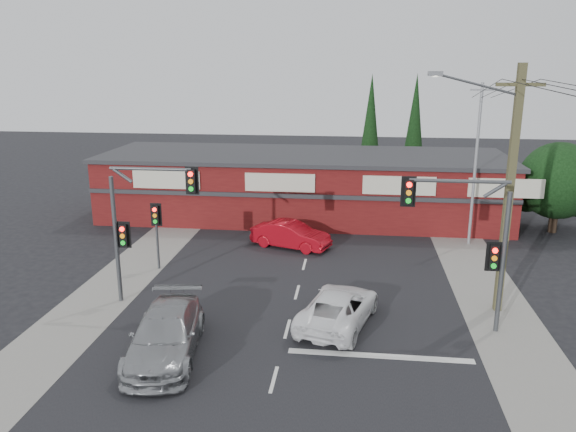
# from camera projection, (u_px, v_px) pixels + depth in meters

# --- Properties ---
(ground) EXTENTS (120.00, 120.00, 0.00)m
(ground) POSITION_uv_depth(u_px,v_px,m) (287.00, 331.00, 21.60)
(ground) COLOR black
(ground) RESTS_ON ground
(road_strip) EXTENTS (14.00, 70.00, 0.01)m
(road_strip) POSITION_uv_depth(u_px,v_px,m) (300.00, 283.00, 26.38)
(road_strip) COLOR black
(road_strip) RESTS_ON ground
(verge_left) EXTENTS (3.00, 70.00, 0.02)m
(verge_left) POSITION_uv_depth(u_px,v_px,m) (127.00, 275.00, 27.36)
(verge_left) COLOR gray
(verge_left) RESTS_ON ground
(verge_right) EXTENTS (3.00, 70.00, 0.02)m
(verge_right) POSITION_uv_depth(u_px,v_px,m) (486.00, 291.00, 25.40)
(verge_right) COLOR gray
(verge_right) RESTS_ON ground
(stop_line) EXTENTS (6.50, 0.35, 0.01)m
(stop_line) POSITION_uv_depth(u_px,v_px,m) (380.00, 356.00, 19.75)
(stop_line) COLOR silver
(stop_line) RESTS_ON ground
(white_suv) EXTENTS (3.54, 5.46, 1.40)m
(white_suv) POSITION_uv_depth(u_px,v_px,m) (338.00, 307.00, 22.04)
(white_suv) COLOR white
(white_suv) RESTS_ON ground
(silver_suv) EXTENTS (3.01, 5.82, 1.61)m
(silver_suv) POSITION_uv_depth(u_px,v_px,m) (166.00, 334.00, 19.63)
(silver_suv) COLOR #949699
(silver_suv) RESTS_ON ground
(red_sedan) EXTENTS (4.69, 2.94, 1.46)m
(red_sedan) POSITION_uv_depth(u_px,v_px,m) (291.00, 235.00, 31.24)
(red_sedan) COLOR #A70A15
(red_sedan) RESTS_ON ground
(lane_dashes) EXTENTS (0.12, 45.25, 0.01)m
(lane_dashes) POSITION_uv_depth(u_px,v_px,m) (297.00, 292.00, 25.26)
(lane_dashes) COLOR silver
(lane_dashes) RESTS_ON ground
(shop_building) EXTENTS (27.30, 8.40, 4.22)m
(shop_building) POSITION_uv_depth(u_px,v_px,m) (303.00, 185.00, 37.41)
(shop_building) COLOR #531011
(shop_building) RESTS_ON ground
(tree_cluster) EXTENTS (5.90, 5.10, 5.50)m
(tree_cluster) POSITION_uv_depth(u_px,v_px,m) (558.00, 184.00, 33.92)
(tree_cluster) COLOR #2D2116
(tree_cluster) RESTS_ON ground
(conifer_near) EXTENTS (1.80, 1.80, 9.25)m
(conifer_near) POSITION_uv_depth(u_px,v_px,m) (371.00, 124.00, 42.73)
(conifer_near) COLOR #2D2116
(conifer_near) RESTS_ON ground
(conifer_far) EXTENTS (1.80, 1.80, 9.25)m
(conifer_far) POSITION_uv_depth(u_px,v_px,m) (415.00, 122.00, 44.24)
(conifer_far) COLOR #2D2116
(conifer_far) RESTS_ON ground
(traffic_mast_left) EXTENTS (3.77, 0.27, 5.97)m
(traffic_mast_left) POSITION_uv_depth(u_px,v_px,m) (139.00, 214.00, 23.22)
(traffic_mast_left) COLOR #47494C
(traffic_mast_left) RESTS_ON ground
(traffic_mast_right) EXTENTS (3.96, 0.27, 5.97)m
(traffic_mast_right) POSITION_uv_depth(u_px,v_px,m) (474.00, 232.00, 20.72)
(traffic_mast_right) COLOR #47494C
(traffic_mast_right) RESTS_ON ground
(pedestal_signal) EXTENTS (0.55, 0.27, 3.38)m
(pedestal_signal) POSITION_uv_depth(u_px,v_px,m) (156.00, 223.00, 27.54)
(pedestal_signal) COLOR #47494C
(pedestal_signal) RESTS_ON ground
(utility_pole) EXTENTS (4.38, 0.59, 10.00)m
(utility_pole) POSITION_uv_depth(u_px,v_px,m) (507.00, 184.00, 22.07)
(utility_pole) COLOR brown
(utility_pole) RESTS_ON ground
(steel_pole) EXTENTS (1.20, 0.16, 9.00)m
(steel_pole) POSITION_uv_depth(u_px,v_px,m) (476.00, 162.00, 30.81)
(steel_pole) COLOR gray
(steel_pole) RESTS_ON ground
(power_lines) EXTENTS (2.01, 29.00, 1.22)m
(power_lines) POSITION_uv_depth(u_px,v_px,m) (573.00, 97.00, 15.87)
(power_lines) COLOR black
(power_lines) RESTS_ON ground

